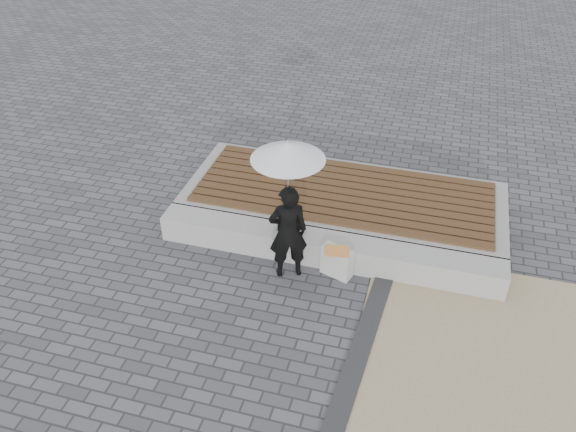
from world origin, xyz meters
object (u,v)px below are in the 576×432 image
object	(u,v)px
handbag	(289,222)
canvas_tote	(337,262)
seating_ledge	(327,249)
parasol	(288,151)
woman	(288,232)

from	to	relation	value
handbag	canvas_tote	size ratio (longest dim) A/B	0.73
canvas_tote	seating_ledge	bearing A→B (deg)	145.52
seating_ledge	parasol	size ratio (longest dim) A/B	4.15
handbag	parasol	bearing A→B (deg)	-92.74
parasol	canvas_tote	distance (m)	1.89
seating_ledge	woman	distance (m)	0.82
woman	parasol	distance (m)	1.26
seating_ledge	handbag	bearing A→B (deg)	173.89
canvas_tote	handbag	bearing A→B (deg)	175.47
parasol	handbag	size ratio (longest dim) A/B	3.61
woman	canvas_tote	world-z (taller)	woman
woman	canvas_tote	bearing A→B (deg)	168.98
seating_ledge	canvas_tote	world-z (taller)	canvas_tote
parasol	woman	bearing A→B (deg)	180.00
woman	parasol	bearing A→B (deg)	155.49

